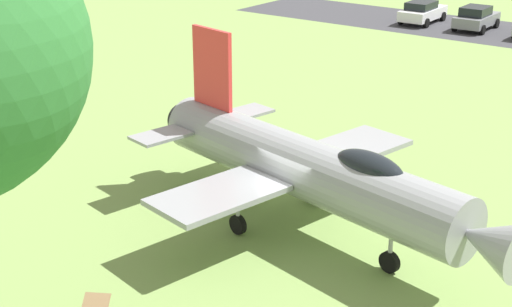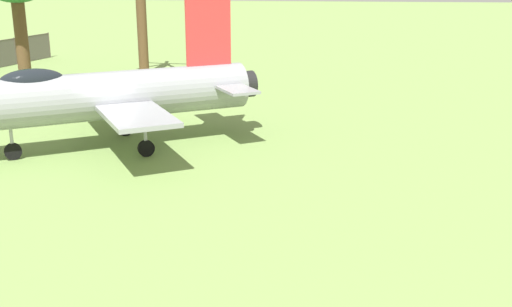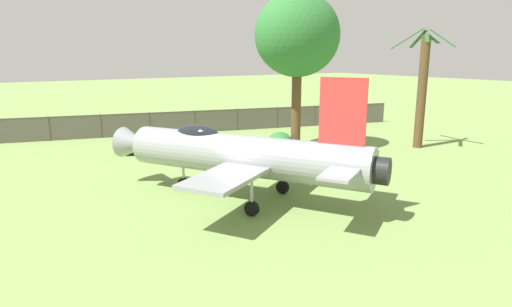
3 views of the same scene
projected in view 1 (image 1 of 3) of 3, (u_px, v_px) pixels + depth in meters
name	position (u px, v px, depth m)	size (l,w,h in m)	color
ground_plane	(302.00, 230.00, 22.02)	(200.00, 200.00, 0.00)	#75934C
parking_strip	(503.00, 33.00, 48.10)	(38.31, 8.00, 0.00)	#38383D
display_jet	(313.00, 170.00, 21.01)	(9.18, 12.05, 5.43)	gray
parked_car_gray	(476.00, 18.00, 48.79)	(4.21, 4.15, 1.58)	slate
parked_car_white	(422.00, 12.00, 50.95)	(4.44, 4.39, 1.53)	silver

